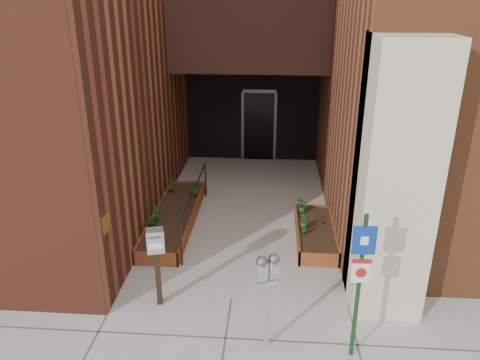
# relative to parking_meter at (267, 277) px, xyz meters

# --- Properties ---
(ground) EXTENTS (80.00, 80.00, 0.00)m
(ground) POSITION_rel_parking_meter_xyz_m (-0.62, 1.10, -1.21)
(ground) COLOR #9E9991
(ground) RESTS_ON ground
(planter_left) EXTENTS (0.90, 3.60, 0.30)m
(planter_left) POSITION_rel_parking_meter_xyz_m (-2.17, 3.80, -1.08)
(planter_left) COLOR brown
(planter_left) RESTS_ON ground
(planter_right) EXTENTS (0.80, 2.20, 0.30)m
(planter_right) POSITION_rel_parking_meter_xyz_m (0.98, 3.30, -1.08)
(planter_right) COLOR brown
(planter_right) RESTS_ON ground
(handrail) EXTENTS (0.04, 3.34, 0.90)m
(handrail) POSITION_rel_parking_meter_xyz_m (-1.67, 3.75, -0.46)
(handrail) COLOR black
(handrail) RESTS_ON ground
(parking_meter) EXTENTS (0.36, 0.25, 1.56)m
(parking_meter) POSITION_rel_parking_meter_xyz_m (0.00, 0.00, 0.00)
(parking_meter) COLOR #A9A9AC
(parking_meter) RESTS_ON ground
(sign_post) EXTENTS (0.31, 0.08, 2.29)m
(sign_post) POSITION_rel_parking_meter_xyz_m (1.25, -0.11, 0.20)
(sign_post) COLOR #14371A
(sign_post) RESTS_ON ground
(payment_dropbox) EXTENTS (0.33, 0.28, 1.42)m
(payment_dropbox) POSITION_rel_parking_meter_xyz_m (-1.82, 0.88, -0.19)
(payment_dropbox) COLOR black
(payment_dropbox) RESTS_ON ground
(shrub_left_a) EXTENTS (0.45, 0.45, 0.37)m
(shrub_left_a) POSITION_rel_parking_meter_xyz_m (-2.41, 2.84, -0.73)
(shrub_left_a) COLOR #18541B
(shrub_left_a) RESTS_ON planter_left
(shrub_left_b) EXTENTS (0.24, 0.24, 0.32)m
(shrub_left_b) POSITION_rel_parking_meter_xyz_m (-2.46, 3.34, -0.75)
(shrub_left_b) COLOR #1B5919
(shrub_left_b) RESTS_ON planter_left
(shrub_left_c) EXTENTS (0.24, 0.24, 0.37)m
(shrub_left_c) POSITION_rel_parking_meter_xyz_m (-1.87, 4.80, -0.72)
(shrub_left_c) COLOR #185217
(shrub_left_c) RESTS_ON planter_left
(shrub_left_d) EXTENTS (0.24, 0.24, 0.38)m
(shrub_left_d) POSITION_rel_parking_meter_xyz_m (-2.47, 4.98, -0.72)
(shrub_left_d) COLOR #2C601B
(shrub_left_d) RESTS_ON planter_left
(shrub_right_a) EXTENTS (0.23, 0.23, 0.31)m
(shrub_right_a) POSITION_rel_parking_meter_xyz_m (0.73, 3.25, -0.75)
(shrub_right_a) COLOR #245217
(shrub_right_a) RESTS_ON planter_right
(shrub_right_b) EXTENTS (0.23, 0.23, 0.33)m
(shrub_right_b) POSITION_rel_parking_meter_xyz_m (0.73, 3.00, -0.75)
(shrub_right_b) COLOR #174F16
(shrub_right_b) RESTS_ON planter_right
(shrub_right_c) EXTENTS (0.37, 0.37, 0.31)m
(shrub_right_c) POSITION_rel_parking_meter_xyz_m (0.73, 4.01, -0.75)
(shrub_right_c) COLOR #1A5C1B
(shrub_right_c) RESTS_ON planter_right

